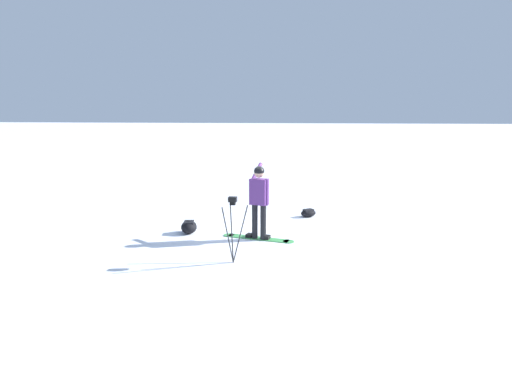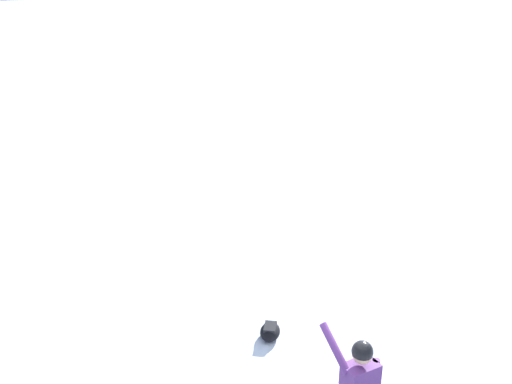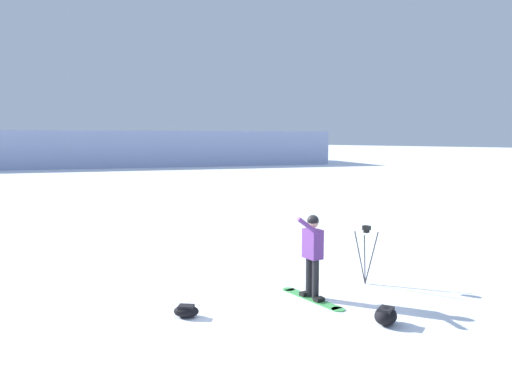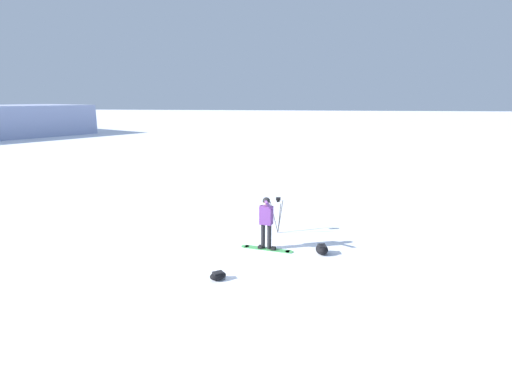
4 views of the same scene
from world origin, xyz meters
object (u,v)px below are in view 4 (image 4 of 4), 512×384
(snowboarder, at_px, (266,217))
(camera_tripod, at_px, (278,208))
(snowboard, at_px, (267,249))
(gear_bag_small, at_px, (322,249))
(gear_bag_large, at_px, (218,276))

(snowboarder, distance_m, camera_tripod, 1.70)
(snowboard, distance_m, gear_bag_small, 1.80)
(snowboarder, relative_size, gear_bag_large, 3.13)
(snowboard, height_order, gear_bag_small, gear_bag_small)
(snowboard, height_order, camera_tripod, camera_tripod)
(snowboarder, xyz_separation_m, snowboard, (-0.04, -0.04, -1.06))
(snowboarder, xyz_separation_m, camera_tripod, (1.67, -0.24, -0.12))
(snowboard, xyz_separation_m, gear_bag_small, (-0.16, -1.79, 0.14))
(gear_bag_large, relative_size, gear_bag_small, 1.01)
(camera_tripod, distance_m, gear_bag_small, 2.58)
(gear_bag_large, bearing_deg, snowboarder, -22.54)
(gear_bag_large, distance_m, camera_tripod, 4.42)
(camera_tripod, xyz_separation_m, gear_bag_small, (-1.87, -1.59, -0.80))
(snowboard, relative_size, camera_tripod, 1.31)
(snowboarder, height_order, gear_bag_large, snowboarder)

